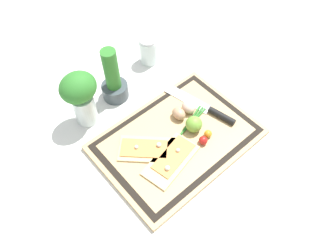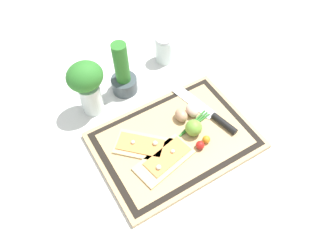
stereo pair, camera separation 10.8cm
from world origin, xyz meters
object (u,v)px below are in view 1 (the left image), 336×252
(knife, at_px, (210,110))
(cherry_tomato_red, at_px, (203,140))
(herb_glass, at_px, (81,95))
(lime, at_px, (194,124))
(cherry_tomato_yellow, at_px, (208,134))
(pizza_slice_near, at_px, (171,159))
(sauce_jar, at_px, (149,52))
(pizza_slice_far, at_px, (148,149))
(egg_brown, at_px, (179,114))
(herb_pot, at_px, (114,82))
(egg_pink, at_px, (188,107))

(knife, bearing_deg, cherry_tomato_red, -145.40)
(herb_glass, bearing_deg, lime, -50.37)
(cherry_tomato_red, bearing_deg, cherry_tomato_yellow, 15.19)
(pizza_slice_near, relative_size, herb_glass, 0.97)
(knife, bearing_deg, sauce_jar, 87.60)
(cherry_tomato_yellow, bearing_deg, herb_glass, 126.81)
(pizza_slice_far, bearing_deg, lime, -12.98)
(egg_brown, relative_size, cherry_tomato_red, 1.81)
(cherry_tomato_yellow, xyz_separation_m, herb_pot, (-0.11, 0.36, 0.04))
(cherry_tomato_red, height_order, herb_glass, herb_glass)
(cherry_tomato_yellow, bearing_deg, pizza_slice_near, 175.88)
(knife, bearing_deg, cherry_tomato_yellow, -139.67)
(egg_brown, bearing_deg, sauce_jar, 69.26)
(cherry_tomato_red, bearing_deg, egg_brown, 84.89)
(egg_pink, bearing_deg, pizza_slice_near, -148.20)
(cherry_tomato_yellow, bearing_deg, herb_pot, 107.69)
(egg_brown, height_order, cherry_tomato_yellow, egg_brown)
(egg_pink, bearing_deg, lime, -120.54)
(cherry_tomato_yellow, bearing_deg, cherry_tomato_red, -164.81)
(pizza_slice_near, xyz_separation_m, herb_pot, (0.04, 0.35, 0.05))
(egg_pink, bearing_deg, cherry_tomato_yellow, -101.45)
(knife, distance_m, herb_pot, 0.35)
(knife, relative_size, sauce_jar, 2.62)
(lime, bearing_deg, pizza_slice_near, -163.25)
(egg_brown, relative_size, herb_glass, 0.25)
(herb_pot, height_order, herb_glass, herb_pot)
(knife, relative_size, herb_pot, 1.36)
(pizza_slice_near, distance_m, pizza_slice_far, 0.09)
(knife, relative_size, egg_brown, 5.59)
(sauce_jar, bearing_deg, egg_pink, -103.16)
(pizza_slice_near, bearing_deg, cherry_tomato_red, -8.99)
(egg_pink, relative_size, herb_glass, 0.25)
(pizza_slice_near, distance_m, cherry_tomato_red, 0.12)
(lime, xyz_separation_m, cherry_tomato_yellow, (0.02, -0.05, -0.01))
(egg_pink, distance_m, cherry_tomato_yellow, 0.12)
(pizza_slice_far, bearing_deg, pizza_slice_near, -68.03)
(cherry_tomato_red, bearing_deg, herb_pot, 102.91)
(knife, height_order, cherry_tomato_yellow, cherry_tomato_yellow)
(lime, relative_size, cherry_tomato_red, 1.93)
(egg_brown, relative_size, cherry_tomato_yellow, 2.01)
(pizza_slice_near, height_order, pizza_slice_far, same)
(sauce_jar, relative_size, herb_glass, 0.52)
(cherry_tomato_yellow, bearing_deg, egg_brown, 98.79)
(egg_pink, xyz_separation_m, herb_pot, (-0.14, 0.24, 0.03))
(herb_pot, relative_size, herb_glass, 1.01)
(herb_glass, bearing_deg, pizza_slice_near, -72.81)
(pizza_slice_far, height_order, sauce_jar, sauce_jar)
(pizza_slice_far, height_order, cherry_tomato_yellow, cherry_tomato_yellow)
(cherry_tomato_yellow, bearing_deg, pizza_slice_far, 153.79)
(pizza_slice_near, relative_size, herb_pot, 0.96)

